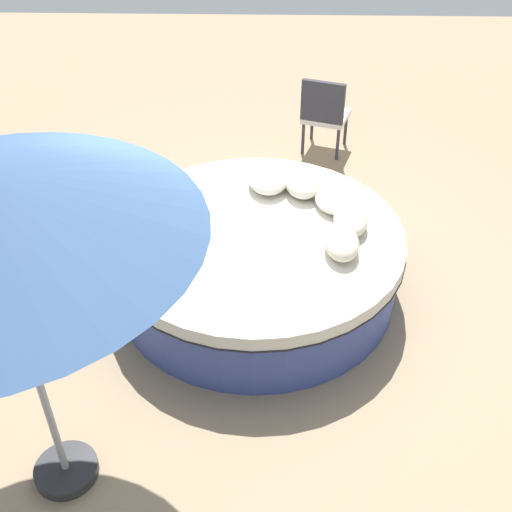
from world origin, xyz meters
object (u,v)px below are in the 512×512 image
at_px(throw_pillow_4, 269,178).
at_px(patio_chair, 324,111).
at_px(throw_pillow_2, 336,199).
at_px(throw_pillow_1, 350,220).
at_px(throw_pillow_3, 303,183).
at_px(throw_pillow_0, 342,243).
at_px(round_bed, 256,261).

xyz_separation_m(throw_pillow_4, patio_chair, (1.89, -0.66, -0.20)).
distance_m(throw_pillow_2, throw_pillow_4, 0.70).
relative_size(throw_pillow_1, throw_pillow_4, 0.81).
xyz_separation_m(throw_pillow_2, throw_pillow_3, (0.22, 0.29, 0.03)).
xyz_separation_m(throw_pillow_0, throw_pillow_3, (0.92, 0.29, 0.01)).
height_order(throw_pillow_3, patio_chair, patio_chair).
relative_size(round_bed, throw_pillow_3, 5.52).
height_order(throw_pillow_0, throw_pillow_2, throw_pillow_0).
bearing_deg(round_bed, throw_pillow_2, -59.13).
distance_m(throw_pillow_2, throw_pillow_3, 0.37).
distance_m(throw_pillow_2, patio_chair, 2.22).
bearing_deg(throw_pillow_3, round_bed, 146.58).
relative_size(throw_pillow_2, throw_pillow_4, 0.87).
distance_m(round_bed, throw_pillow_3, 0.90).
xyz_separation_m(throw_pillow_3, patio_chair, (1.99, -0.33, -0.21)).
xyz_separation_m(round_bed, throw_pillow_4, (0.75, -0.10, 0.42)).
bearing_deg(throw_pillow_3, throw_pillow_4, 73.32).
distance_m(round_bed, throw_pillow_1, 0.93).
height_order(throw_pillow_1, patio_chair, patio_chair).
height_order(throw_pillow_0, patio_chair, patio_chair).
xyz_separation_m(throw_pillow_0, throw_pillow_4, (1.02, 0.62, -0.00)).
bearing_deg(throw_pillow_0, throw_pillow_1, -17.13).
bearing_deg(throw_pillow_2, throw_pillow_4, 62.62).
height_order(round_bed, throw_pillow_4, throw_pillow_4).
bearing_deg(throw_pillow_4, patio_chair, -19.24).
bearing_deg(throw_pillow_2, patio_chair, -1.03).
bearing_deg(patio_chair, round_bed, -87.98).
bearing_deg(patio_chair, throw_pillow_3, -81.33).
height_order(throw_pillow_0, throw_pillow_4, throw_pillow_0).
bearing_deg(throw_pillow_0, throw_pillow_4, 31.12).
relative_size(round_bed, throw_pillow_0, 5.66).
xyz_separation_m(throw_pillow_2, throw_pillow_4, (0.32, 0.62, 0.02)).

